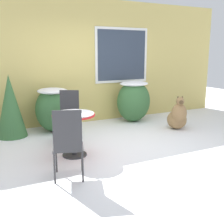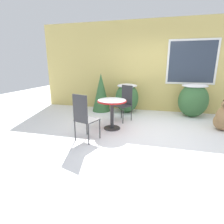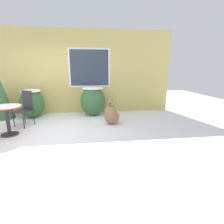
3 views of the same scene
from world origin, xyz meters
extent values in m
plane|color=white|center=(0.00, 0.00, 0.00)|extent=(16.00, 16.00, 0.00)
cube|color=tan|center=(0.00, 2.20, 1.46)|extent=(8.00, 0.06, 2.91)
cube|color=silver|center=(1.05, 2.16, 1.61)|extent=(1.46, 0.04, 1.35)
cube|color=#2D3847|center=(1.05, 2.14, 1.61)|extent=(1.34, 0.01, 1.23)
ellipsoid|color=#386638|center=(-0.87, 1.71, 0.47)|extent=(0.75, 0.82, 0.94)
ellipsoid|color=white|center=(-0.87, 1.71, 0.88)|extent=(0.63, 0.70, 0.12)
ellipsoid|color=#386638|center=(1.13, 1.68, 0.50)|extent=(0.85, 0.68, 1.00)
ellipsoid|color=white|center=(1.13, 1.68, 0.94)|extent=(0.72, 0.57, 0.12)
cone|color=#386638|center=(-1.74, 1.68, 0.63)|extent=(0.60, 0.60, 1.26)
cylinder|color=#2D2D30|center=(-0.95, 0.08, 0.01)|extent=(0.40, 0.40, 0.03)
cylinder|color=#2D2D30|center=(-0.95, 0.08, 0.35)|extent=(0.08, 0.08, 0.65)
cylinder|color=red|center=(-0.95, 0.08, 0.69)|extent=(0.69, 0.69, 0.03)
cylinder|color=white|center=(-0.95, 0.08, 0.71)|extent=(0.67, 0.67, 0.02)
cube|color=#2D2D30|center=(-0.83, 0.77, 0.43)|extent=(0.54, 0.54, 0.02)
cube|color=#2D2D30|center=(-0.74, 0.94, 0.71)|extent=(0.33, 0.19, 0.54)
cylinder|color=#2D2D30|center=(-1.08, 0.70, 0.21)|extent=(0.02, 0.02, 0.42)
cylinder|color=#2D2D30|center=(-0.76, 0.53, 0.21)|extent=(0.02, 0.02, 0.42)
cylinder|color=#2D2D30|center=(-0.90, 1.02, 0.21)|extent=(0.02, 0.02, 0.42)
cylinder|color=#2D2D30|center=(-0.59, 0.84, 0.21)|extent=(0.02, 0.02, 0.42)
cube|color=#2D2D30|center=(-1.29, -0.67, 0.43)|extent=(0.51, 0.51, 0.02)
cube|color=#2D2D30|center=(-1.35, -0.85, 0.71)|extent=(0.35, 0.13, 0.54)
cylinder|color=#2D2D30|center=(-1.06, -0.56, 0.21)|extent=(0.02, 0.02, 0.42)
cylinder|color=#2D2D30|center=(-1.40, -0.44, 0.21)|extent=(0.02, 0.02, 0.42)
cylinder|color=#2D2D30|center=(-1.18, -0.90, 0.21)|extent=(0.02, 0.02, 0.42)
cylinder|color=#2D2D30|center=(-1.52, -0.78, 0.21)|extent=(0.02, 0.02, 0.42)
ellipsoid|color=#937047|center=(1.65, 0.66, 0.20)|extent=(0.58, 0.60, 0.41)
ellipsoid|color=#937047|center=(1.60, 0.53, 0.38)|extent=(0.42, 0.40, 0.45)
ellipsoid|color=brown|center=(1.55, 0.53, 0.72)|extent=(0.05, 0.04, 0.08)
ellipsoid|color=#937047|center=(1.74, 0.86, 0.09)|extent=(0.16, 0.24, 0.08)
camera|label=1|loc=(-2.37, -4.16, 1.69)|focal=45.00mm
camera|label=2|loc=(0.05, -3.86, 1.52)|focal=28.00mm
camera|label=3|loc=(1.00, -4.24, 1.57)|focal=28.00mm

